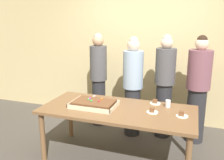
% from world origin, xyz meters
% --- Properties ---
extents(ground_plane, '(12.00, 12.00, 0.00)m').
position_xyz_m(ground_plane, '(0.00, 0.00, 0.00)').
color(ground_plane, '#4C4742').
extents(interior_back_panel, '(8.00, 0.12, 3.00)m').
position_xyz_m(interior_back_panel, '(0.00, 1.60, 1.50)').
color(interior_back_panel, '#CCB784').
rests_on(interior_back_panel, ground_plane).
extents(party_table, '(2.06, 0.94, 0.76)m').
position_xyz_m(party_table, '(0.00, 0.00, 0.68)').
color(party_table, brown).
rests_on(party_table, ground_plane).
extents(sheet_cake, '(0.62, 0.42, 0.10)m').
position_xyz_m(sheet_cake, '(-0.33, -0.03, 0.80)').
color(sheet_cake, beige).
rests_on(sheet_cake, party_table).
extents(plated_slice_near_left, '(0.15, 0.15, 0.06)m').
position_xyz_m(plated_slice_near_left, '(0.45, 0.36, 0.78)').
color(plated_slice_near_left, white).
rests_on(plated_slice_near_left, party_table).
extents(plated_slice_near_right, '(0.15, 0.15, 0.07)m').
position_xyz_m(plated_slice_near_right, '(0.47, 0.01, 0.78)').
color(plated_slice_near_right, white).
rests_on(plated_slice_near_right, party_table).
extents(plated_slice_far_left, '(0.15, 0.15, 0.06)m').
position_xyz_m(plated_slice_far_left, '(0.83, -0.00, 0.78)').
color(plated_slice_far_left, white).
rests_on(plated_slice_far_left, party_table).
extents(drink_cup_nearest, '(0.07, 0.07, 0.10)m').
position_xyz_m(drink_cup_nearest, '(0.63, 0.27, 0.81)').
color(drink_cup_nearest, white).
rests_on(drink_cup_nearest, party_table).
extents(cake_server_utensil, '(0.03, 0.20, 0.01)m').
position_xyz_m(cake_server_utensil, '(-0.51, 0.32, 0.76)').
color(cake_server_utensil, silver).
rests_on(cake_server_utensil, party_table).
extents(person_serving_front, '(0.33, 0.33, 1.67)m').
position_xyz_m(person_serving_front, '(0.00, 0.81, 0.87)').
color(person_serving_front, '#28282D').
rests_on(person_serving_front, ground_plane).
extents(person_green_shirt_behind, '(0.30, 0.30, 1.70)m').
position_xyz_m(person_green_shirt_behind, '(-0.70, 1.02, 0.90)').
color(person_green_shirt_behind, '#28282D').
rests_on(person_green_shirt_behind, ground_plane).
extents(person_striped_tie_right, '(0.36, 0.36, 1.71)m').
position_xyz_m(person_striped_tie_right, '(1.01, 0.92, 0.88)').
color(person_striped_tie_right, '#28282D').
rests_on(person_striped_tie_right, ground_plane).
extents(person_far_right_suit, '(0.32, 0.32, 1.71)m').
position_xyz_m(person_far_right_suit, '(0.50, 0.93, 0.89)').
color(person_far_right_suit, '#28282D').
rests_on(person_far_right_suit, ground_plane).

